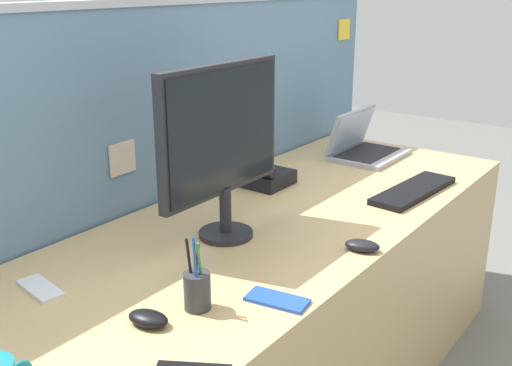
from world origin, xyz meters
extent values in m
cube|color=tan|center=(0.00, 0.00, 0.36)|extent=(2.28, 0.82, 0.72)
cube|color=#6084A3|center=(0.00, 0.45, 0.69)|extent=(2.69, 0.06, 1.38)
cube|color=#B7BAC1|center=(0.00, 0.45, 1.39)|extent=(2.69, 0.07, 0.02)
cube|color=beige|center=(-0.23, 0.41, 0.91)|extent=(0.11, 0.01, 0.10)
cube|color=yellow|center=(1.22, 0.41, 1.23)|extent=(0.11, 0.01, 0.10)
cylinder|color=#232328|center=(-0.17, 0.03, 0.73)|extent=(0.17, 0.17, 0.02)
cylinder|color=#232328|center=(-0.17, 0.03, 0.81)|extent=(0.04, 0.04, 0.14)
cube|color=#232328|center=(-0.17, 0.05, 1.05)|extent=(0.50, 0.03, 0.38)
cube|color=black|center=(-0.17, 0.03, 1.05)|extent=(0.47, 0.01, 0.35)
cube|color=#9EA0A8|center=(0.86, 0.07, 0.73)|extent=(0.34, 0.25, 0.02)
cube|color=black|center=(0.86, 0.08, 0.74)|extent=(0.30, 0.18, 0.00)
cube|color=#9EA0A8|center=(0.86, 0.17, 0.83)|extent=(0.34, 0.07, 0.19)
cube|color=#9EB2D1|center=(0.86, 0.16, 0.83)|extent=(0.32, 0.06, 0.16)
cube|color=black|center=(0.29, 0.22, 0.75)|extent=(0.18, 0.17, 0.05)
cube|color=#4C6B5B|center=(0.32, 0.24, 0.77)|extent=(0.05, 0.06, 0.01)
cylinder|color=black|center=(0.23, 0.22, 0.79)|extent=(0.04, 0.15, 0.04)
cube|color=black|center=(0.53, -0.27, 0.73)|extent=(0.44, 0.16, 0.02)
ellipsoid|color=black|center=(-0.67, -0.14, 0.74)|extent=(0.08, 0.11, 0.03)
ellipsoid|color=black|center=(-0.02, -0.35, 0.74)|extent=(0.09, 0.11, 0.03)
cylinder|color=#333338|center=(-0.55, -0.18, 0.77)|extent=(0.06, 0.06, 0.09)
cylinder|color=blue|center=(-0.56, -0.19, 0.83)|extent=(0.01, 0.02, 0.15)
cylinder|color=black|center=(-0.55, -0.17, 0.83)|extent=(0.01, 0.02, 0.14)
cylinder|color=red|center=(-0.55, -0.18, 0.82)|extent=(0.02, 0.02, 0.13)
cylinder|color=#238438|center=(-0.55, -0.19, 0.83)|extent=(0.03, 0.01, 0.14)
cube|color=silver|center=(-0.72, 0.20, 0.72)|extent=(0.08, 0.16, 0.01)
cube|color=blue|center=(-0.41, -0.32, 0.72)|extent=(0.09, 0.16, 0.01)
camera|label=1|loc=(-1.49, -1.05, 1.47)|focal=42.83mm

